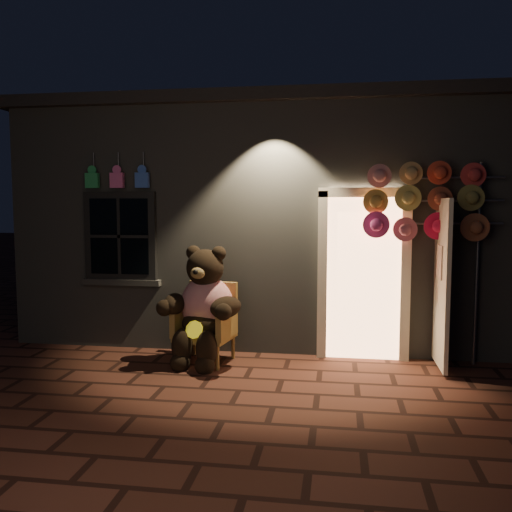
# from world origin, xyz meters

# --- Properties ---
(ground) EXTENTS (60.00, 60.00, 0.00)m
(ground) POSITION_xyz_m (0.00, 0.00, 0.00)
(ground) COLOR #51291F
(ground) RESTS_ON ground
(shop_building) EXTENTS (7.30, 5.95, 3.51)m
(shop_building) POSITION_xyz_m (0.00, 3.99, 1.74)
(shop_building) COLOR slate
(shop_building) RESTS_ON ground
(wicker_armchair) EXTENTS (0.77, 0.72, 0.99)m
(wicker_armchair) POSITION_xyz_m (-0.60, 1.05, 0.49)
(wicker_armchair) COLOR olive
(wicker_armchair) RESTS_ON ground
(teddy_bear) EXTENTS (1.08, 0.92, 1.51)m
(teddy_bear) POSITION_xyz_m (-0.61, 0.92, 0.71)
(teddy_bear) COLOR #A81122
(teddy_bear) RESTS_ON ground
(hat_rack) EXTENTS (1.64, 0.22, 2.50)m
(hat_rack) POSITION_xyz_m (2.08, 1.28, 2.00)
(hat_rack) COLOR #59595E
(hat_rack) RESTS_ON ground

